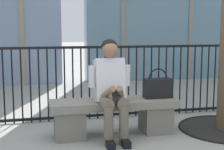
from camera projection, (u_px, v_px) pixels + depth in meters
ground_plane at (114, 134)px, 4.18m from camera, size 60.00×60.00×0.00m
stone_bench at (114, 114)px, 4.14m from camera, size 1.60×0.44×0.45m
seated_person_with_phone at (111, 86)px, 3.95m from camera, size 0.52×0.66×1.21m
handbag_on_bench at (158, 87)px, 4.22m from camera, size 0.36×0.16×0.38m
plaza_railing at (101, 82)px, 4.86m from camera, size 9.04×0.04×1.09m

